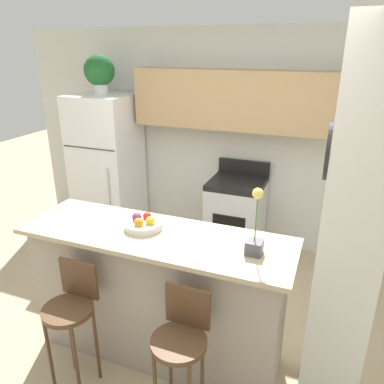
# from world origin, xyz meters

# --- Properties ---
(ground_plane) EXTENTS (14.00, 14.00, 0.00)m
(ground_plane) POSITION_xyz_m (0.00, 0.00, 0.00)
(ground_plane) COLOR tan
(wall_back) EXTENTS (5.60, 0.38, 2.55)m
(wall_back) POSITION_xyz_m (0.10, 2.06, 1.48)
(wall_back) COLOR silver
(wall_back) RESTS_ON ground_plane
(pillar_right) EXTENTS (0.38, 0.33, 2.55)m
(pillar_right) POSITION_xyz_m (1.28, 0.04, 1.28)
(pillar_right) COLOR silver
(pillar_right) RESTS_ON ground_plane
(counter_bar) EXTENTS (2.02, 0.64, 1.08)m
(counter_bar) POSITION_xyz_m (0.00, 0.00, 0.54)
(counter_bar) COLOR gray
(counter_bar) RESTS_ON ground_plane
(refrigerator) EXTENTS (0.75, 0.71, 1.80)m
(refrigerator) POSITION_xyz_m (-1.55, 1.73, 0.90)
(refrigerator) COLOR white
(refrigerator) RESTS_ON ground_plane
(stove_range) EXTENTS (0.62, 0.62, 1.07)m
(stove_range) POSITION_xyz_m (0.15, 1.78, 0.46)
(stove_range) COLOR silver
(stove_range) RESTS_ON ground_plane
(bar_stool_left) EXTENTS (0.35, 0.35, 0.97)m
(bar_stool_left) POSITION_xyz_m (-0.41, -0.48, 0.65)
(bar_stool_left) COLOR #4C331E
(bar_stool_left) RESTS_ON ground_plane
(bar_stool_right) EXTENTS (0.35, 0.35, 0.97)m
(bar_stool_right) POSITION_xyz_m (0.41, -0.48, 0.65)
(bar_stool_right) COLOR #4C331E
(bar_stool_right) RESTS_ON ground_plane
(potted_plant_on_fridge) EXTENTS (0.36, 0.36, 0.45)m
(potted_plant_on_fridge) POSITION_xyz_m (-1.55, 1.73, 2.05)
(potted_plant_on_fridge) COLOR silver
(potted_plant_on_fridge) RESTS_ON refrigerator
(orchid_vase) EXTENTS (0.11, 0.11, 0.46)m
(orchid_vase) POSITION_xyz_m (0.73, -0.01, 1.22)
(orchid_vase) COLOR #4C4C51
(orchid_vase) RESTS_ON counter_bar
(fruit_bowl) EXTENTS (0.28, 0.28, 0.11)m
(fruit_bowl) POSITION_xyz_m (-0.12, 0.05, 1.11)
(fruit_bowl) COLOR silver
(fruit_bowl) RESTS_ON counter_bar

